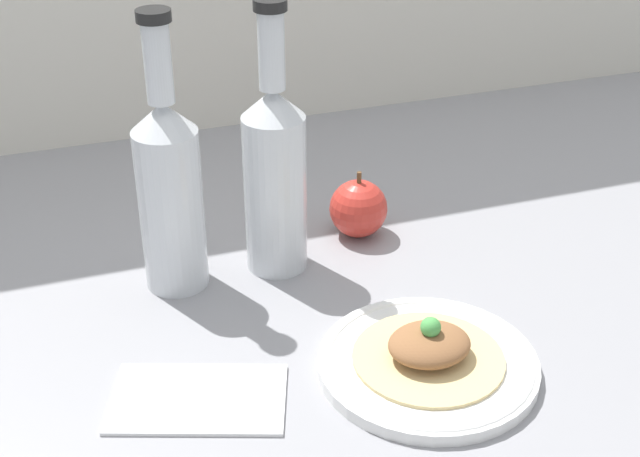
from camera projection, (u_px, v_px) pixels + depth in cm
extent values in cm
cube|color=gray|center=(320.00, 313.00, 102.73)|extent=(180.00, 110.00, 4.00)
cylinder|color=white|center=(428.00, 365.00, 90.18)|extent=(22.40, 22.40, 1.33)
torus|color=white|center=(428.00, 361.00, 89.95)|extent=(21.54, 21.54, 0.93)
cylinder|color=#D6BC7F|center=(428.00, 358.00, 89.75)|extent=(15.42, 15.42, 0.40)
ellipsoid|color=brown|center=(429.00, 344.00, 88.90)|extent=(8.48, 7.20, 3.00)
sphere|color=#4CA34C|center=(431.00, 327.00, 87.85)|extent=(2.07, 2.07, 2.07)
cylinder|color=silver|center=(172.00, 210.00, 99.98)|extent=(7.30, 7.30, 19.20)
cone|color=silver|center=(163.00, 117.00, 94.40)|extent=(7.30, 7.30, 3.28)
cylinder|color=silver|center=(158.00, 63.00, 91.43)|extent=(2.92, 2.92, 8.69)
cylinder|color=black|center=(153.00, 15.00, 88.98)|extent=(3.65, 3.65, 1.20)
cylinder|color=silver|center=(275.00, 194.00, 103.41)|extent=(7.30, 7.30, 19.20)
cone|color=silver|center=(273.00, 103.00, 97.83)|extent=(7.30, 7.30, 3.28)
cylinder|color=silver|center=(271.00, 51.00, 94.86)|extent=(2.92, 2.92, 8.69)
cylinder|color=black|center=(270.00, 5.00, 92.40)|extent=(3.65, 3.65, 1.20)
sphere|color=red|center=(358.00, 208.00, 112.68)|extent=(7.40, 7.40, 7.40)
cylinder|color=brown|center=(359.00, 178.00, 110.56)|extent=(0.59, 0.59, 1.67)
cube|color=white|center=(198.00, 397.00, 86.27)|extent=(19.36, 15.26, 0.80)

